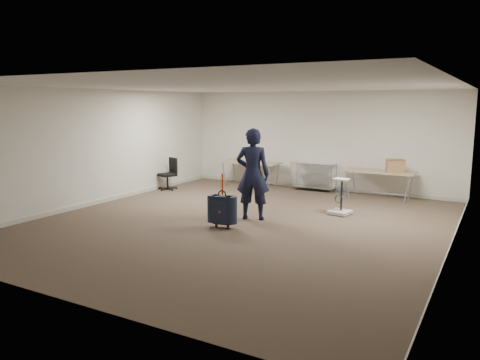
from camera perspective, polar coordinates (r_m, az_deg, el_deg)
The scene contains 10 objects.
ground at distance 9.79m, azimuth 0.20°, elevation -5.21°, with size 9.00×9.00×0.00m, color #4C3D2E.
room_shell at distance 10.98m, azimuth 3.72°, elevation -3.37°, with size 8.00×9.00×9.00m.
folding_table_left at distance 13.97m, azimuth 1.30°, elevation 2.01°, with size 1.80×0.75×0.73m.
folding_table_right at distance 12.65m, azimuth 16.66°, elevation 0.85°, with size 1.80×0.75×0.73m.
wire_shelf at distance 13.46m, azimuth 8.95°, elevation 0.60°, with size 1.22×0.47×0.80m.
person at distance 9.90m, azimuth 1.55°, elevation 0.72°, with size 0.71×0.47×1.95m, color black.
suitcase at distance 9.32m, azimuth -2.19°, elevation -3.63°, with size 0.43×0.29×1.09m.
office_chair at distance 13.60m, azimuth -8.70°, elevation -0.00°, with size 0.55×0.56×0.91m.
equipment_cart at distance 10.69m, azimuth 12.12°, elevation -3.00°, with size 0.51×0.51×0.82m.
cardboard_box at distance 12.53m, azimuth 18.40°, elevation 1.67°, with size 0.43×0.32×0.32m, color olive.
Camera 1 is at (4.62, -8.28, 2.46)m, focal length 35.00 mm.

